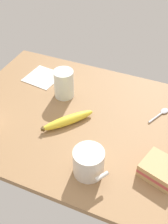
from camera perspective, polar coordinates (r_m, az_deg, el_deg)
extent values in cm
cube|color=#936D47|center=(99.29, 0.00, -1.70)|extent=(90.00, 64.00, 2.00)
cylinder|color=silver|center=(80.34, 0.93, -10.25)|extent=(8.98, 8.98, 8.60)
cylinder|color=tan|center=(77.35, 0.97, -8.54)|extent=(7.91, 7.91, 0.40)
cylinder|color=silver|center=(77.21, 3.67, -12.98)|extent=(3.14, 4.07, 1.20)
cube|color=tan|center=(85.42, 15.16, -11.84)|extent=(12.52, 11.84, 1.60)
cube|color=#C14C4C|center=(84.32, 15.33, -11.28)|extent=(12.52, 11.84, 1.20)
cube|color=tan|center=(83.23, 15.51, -10.71)|extent=(12.52, 11.84, 1.60)
cylinder|color=silver|center=(105.27, -4.14, 5.80)|extent=(7.57, 7.57, 10.97)
cylinder|color=white|center=(106.32, -4.09, 5.04)|extent=(6.81, 6.81, 7.46)
ellipsoid|color=yellow|center=(95.69, -3.28, -1.68)|extent=(14.74, 16.82, 3.30)
cube|color=#4C3819|center=(93.58, -8.34, -3.44)|extent=(1.20, 1.20, 1.20)
ellipsoid|color=silver|center=(104.98, 16.16, 0.22)|extent=(3.72, 4.28, 0.80)
cylinder|color=silver|center=(101.44, 14.38, -1.15)|extent=(3.71, 6.76, 0.70)
cube|color=white|center=(118.85, -8.41, 7.06)|extent=(14.42, 14.42, 0.30)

